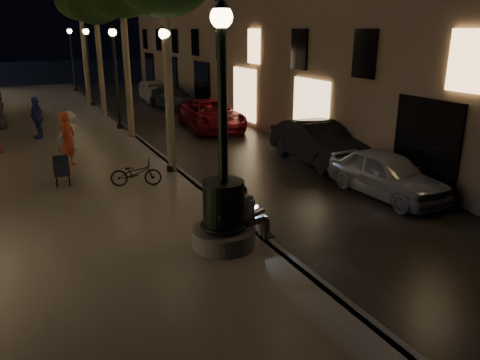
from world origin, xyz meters
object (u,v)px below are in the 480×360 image
lamp_curb_d (72,51)px  car_second (318,143)px  tree_far (79,2)px  car_fifth (154,91)px  stroller (61,167)px  tree_third (95,2)px  fountain_lamppost (224,203)px  pedestrian_red (68,139)px  lamp_curb_a (167,80)px  car_third (211,115)px  lamp_curb_b (115,64)px  car_front (387,174)px  lamp_curb_c (88,56)px  bicycle (136,173)px  pedestrian_white (70,131)px  seated_man_laptop (249,211)px  pedestrian_blue (37,118)px  car_rear (173,98)px

lamp_curb_d → car_second: size_ratio=1.03×
tree_far → car_fifth: tree_far is taller
stroller → tree_third: bearing=78.5°
fountain_lamppost → pedestrian_red: fountain_lamppost is taller
lamp_curb_a → car_third: (4.30, 6.81, -2.51)m
car_second → pedestrian_red: (-8.48, 2.84, 0.38)m
lamp_curb_b → stroller: 8.91m
car_front → car_third: bearing=91.8°
lamp_curb_c → bicycle: bearing=-94.8°
pedestrian_white → fountain_lamppost: bearing=84.0°
tree_far → pedestrian_white: size_ratio=4.69×
lamp_curb_c → car_front: (5.22, -20.62, -2.56)m
car_front → car_second: (0.28, 3.93, 0.09)m
seated_man_laptop → tree_third: (0.09, 18.00, 5.23)m
stroller → car_front: 9.88m
stroller → lamp_curb_b: bearing=71.0°
tree_third → pedestrian_white: (-2.66, -7.68, -5.14)m
bicycle → lamp_curb_c: bearing=14.5°
seated_man_laptop → tree_third: tree_third is taller
lamp_curb_b → lamp_curb_c: 8.00m
pedestrian_white → pedestrian_blue: (-1.01, 3.05, 0.11)m
car_third → pedestrian_white: bearing=-155.0°
car_front → car_third: 11.47m
car_third → bicycle: car_third is taller
car_third → car_fifth: size_ratio=1.25×
pedestrian_white → lamp_curb_d: bearing=-114.5°
pedestrian_red → bicycle: (1.55, -3.18, -0.55)m
tree_far → fountain_lamppost: bearing=-91.9°
car_fifth → pedestrian_white: bearing=-113.5°
lamp_curb_c → car_rear: 5.69m
pedestrian_blue → pedestrian_white: bearing=-2.3°
lamp_curb_c → pedestrian_red: 14.32m
stroller → car_rear: (8.02, 13.64, -0.08)m
tree_far → car_fifth: 7.19m
seated_man_laptop → lamp_curb_b: 14.19m
lamp_curb_d → car_third: 17.90m
fountain_lamppost → tree_third: tree_third is taller
car_fifth → bicycle: bearing=-102.6°
seated_man_laptop → pedestrian_white: 10.64m
lamp_curb_a → bicycle: (-1.43, -1.03, -2.63)m
fountain_lamppost → car_rear: fountain_lamppost is taller
lamp_curb_c → car_second: bearing=-71.8°
seated_man_laptop → car_second: seated_man_laptop is taller
lamp_curb_a → pedestrian_white: lamp_curb_a is taller
pedestrian_red → car_third: bearing=-18.5°
lamp_curb_a → car_front: bearing=-41.5°
lamp_curb_a → lamp_curb_b: size_ratio=1.00×
car_third → car_rear: (0.28, 6.99, -0.05)m
car_rear → pedestrian_red: pedestrian_red is taller
seated_man_laptop → car_second: bearing=43.5°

